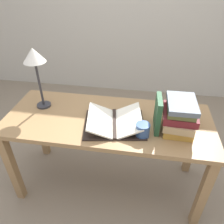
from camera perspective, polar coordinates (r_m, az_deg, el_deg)
name	(u,v)px	position (r m, az deg, el deg)	size (l,w,h in m)	color
ground_plane	(109,181)	(2.15, -0.89, -17.67)	(12.00, 12.00, 0.00)	gray
reading_desk	(108,129)	(1.69, -1.08, -4.42)	(1.55, 0.64, 0.73)	#937047
open_book	(114,122)	(1.55, 0.65, -2.54)	(0.48, 0.42, 0.09)	black
book_stack_tall	(179,116)	(1.53, 17.19, -1.02)	(0.23, 0.29, 0.23)	#BC8933
book_standing_upright	(158,114)	(1.50, 11.84, -0.47)	(0.04, 0.19, 0.24)	#234C2D
reading_lamp	(35,60)	(1.68, -19.59, 12.66)	(0.16, 0.16, 0.48)	#2D2D33
coffee_mug	(143,130)	(1.46, 7.97, -4.65)	(0.10, 0.11, 0.09)	#335184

